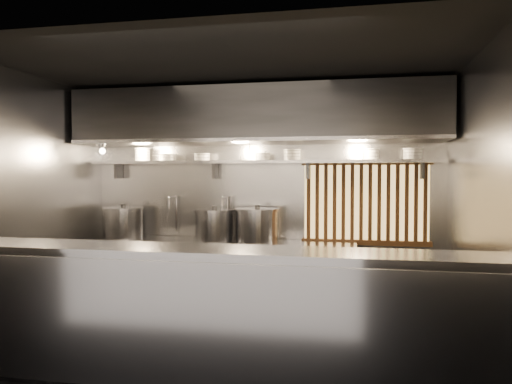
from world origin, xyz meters
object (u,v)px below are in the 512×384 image
(stock_pot_mid, at_px, (214,225))
(heat_lamp, at_px, (101,147))
(pendant_bulb, at_px, (250,155))
(stock_pot_left, at_px, (123,223))
(stock_pot_right, at_px, (257,225))

(stock_pot_mid, bearing_deg, heat_lamp, -170.19)
(pendant_bulb, relative_size, stock_pot_left, 0.32)
(stock_pot_left, xyz_separation_m, stock_pot_right, (1.76, -0.01, 0.01))
(heat_lamp, relative_size, stock_pot_mid, 0.52)
(heat_lamp, relative_size, stock_pot_right, 0.55)
(stock_pot_mid, bearing_deg, stock_pot_right, 3.12)
(stock_pot_mid, distance_m, stock_pot_right, 0.54)
(stock_pot_left, bearing_deg, stock_pot_right, -0.23)
(heat_lamp, bearing_deg, stock_pot_mid, 9.81)
(stock_pot_left, bearing_deg, heat_lamp, -118.37)
(heat_lamp, bearing_deg, pendant_bulb, 11.00)
(pendant_bulb, relative_size, stock_pot_right, 0.29)
(pendant_bulb, bearing_deg, stock_pot_right, -36.44)
(stock_pot_mid, relative_size, stock_pot_right, 1.04)
(heat_lamp, xyz_separation_m, stock_pot_left, (0.15, 0.27, -0.96))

